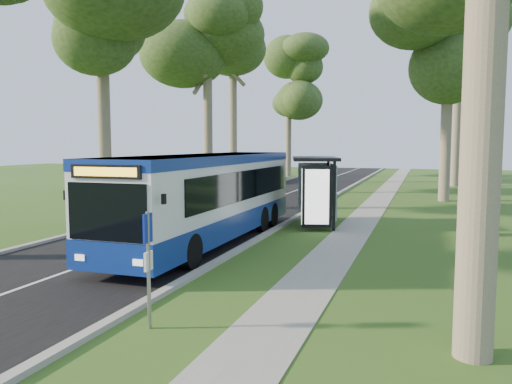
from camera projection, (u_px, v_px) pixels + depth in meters
ground at (235, 254)px, 15.90m from camera, size 120.00×120.00×0.00m
road at (241, 210)px, 26.45m from camera, size 7.00×100.00×0.02m
kerb_east at (306, 212)px, 25.32m from camera, size 0.25×100.00×0.12m
kerb_west at (182, 206)px, 27.57m from camera, size 0.25×100.00×0.12m
centre_line at (241, 210)px, 26.45m from camera, size 0.12×100.00×0.00m
footpath at (366, 216)px, 24.37m from camera, size 1.50×100.00×0.02m
bus at (208, 198)px, 17.51m from camera, size 2.48×11.78×3.12m
bus_stop_sign at (148, 255)px, 9.32m from camera, size 0.08×0.31×2.23m
bus_shelter at (316, 178)px, 20.82m from camera, size 2.69×3.79×2.94m
litter_bin at (331, 207)px, 23.29m from camera, size 0.61×0.61×1.07m
car_white at (267, 174)px, 45.09m from camera, size 2.06×4.83×1.63m
car_silver at (270, 171)px, 50.02m from camera, size 2.84×5.23×1.63m
tree_west_c at (207, 51)px, 34.80m from camera, size 5.20×5.20×13.49m
tree_west_d at (233, 46)px, 44.65m from camera, size 5.20×5.20×16.56m
tree_west_e at (289, 81)px, 53.47m from camera, size 5.20×5.20×13.83m
tree_east_c at (450, 28)px, 29.70m from camera, size 5.20×5.20×14.03m
tree_east_d at (459, 55)px, 40.59m from camera, size 5.20×5.20×14.53m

